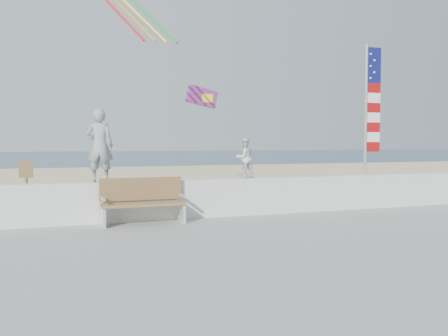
{
  "coord_description": "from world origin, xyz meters",
  "views": [
    {
      "loc": [
        -3.64,
        -8.69,
        1.94
      ],
      "look_at": [
        0.2,
        1.8,
        1.35
      ],
      "focal_mm": 38.0,
      "sensor_mm": 36.0,
      "label": 1
    }
  ],
  "objects": [
    {
      "name": "ground",
      "position": [
        0.0,
        0.0,
        0.0
      ],
      "size": [
        220.0,
        220.0,
        0.0
      ],
      "primitive_type": "plane",
      "color": "#294253",
      "rests_on": "ground"
    },
    {
      "name": "sand",
      "position": [
        0.0,
        9.0,
        0.04
      ],
      "size": [
        90.0,
        40.0,
        0.08
      ],
      "primitive_type": "cube",
      "color": "beige",
      "rests_on": "ground"
    },
    {
      "name": "boardwalk",
      "position": [
        0.0,
        -4.0,
        0.13
      ],
      "size": [
        50.0,
        12.4,
        0.1
      ],
      "primitive_type": "cube",
      "color": "#999994",
      "rests_on": "sand"
    },
    {
      "name": "seawall",
      "position": [
        0.0,
        2.0,
        0.63
      ],
      "size": [
        30.0,
        0.35,
        0.9
      ],
      "primitive_type": "cube",
      "color": "silver",
      "rests_on": "boardwalk"
    },
    {
      "name": "adult",
      "position": [
        -2.63,
        2.0,
        1.89
      ],
      "size": [
        0.68,
        0.55,
        1.61
      ],
      "primitive_type": "imported",
      "rotation": [
        0.0,
        0.0,
        2.83
      ],
      "color": "gray",
      "rests_on": "seawall"
    },
    {
      "name": "child",
      "position": [
        0.8,
        2.0,
        1.58
      ],
      "size": [
        0.56,
        0.48,
        0.99
      ],
      "primitive_type": "imported",
      "rotation": [
        0.0,
        0.0,
        3.39
      ],
      "color": "silver",
      "rests_on": "seawall"
    },
    {
      "name": "bench",
      "position": [
        -1.78,
        1.55,
        0.69
      ],
      "size": [
        1.8,
        0.57,
        1.0
      ],
      "color": "olive",
      "rests_on": "boardwalk"
    },
    {
      "name": "flag",
      "position": [
        4.46,
        2.0,
        2.99
      ],
      "size": [
        0.5,
        0.08,
        3.5
      ],
      "color": "silver",
      "rests_on": "seawall"
    },
    {
      "name": "parafoil_kite",
      "position": [
        0.96,
        5.86,
        3.41
      ],
      "size": [
        1.06,
        0.33,
        0.72
      ],
      "color": "red",
      "rests_on": "ground"
    },
    {
      "name": "sign",
      "position": [
        -4.19,
        3.38,
        0.94
      ],
      "size": [
        0.32,
        0.07,
        1.46
      ],
      "color": "olive",
      "rests_on": "sand"
    }
  ]
}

